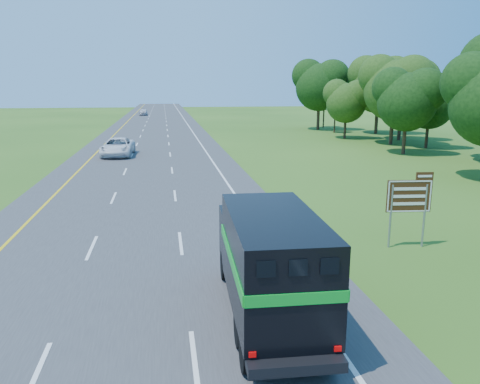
{
  "coord_description": "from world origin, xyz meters",
  "views": [
    {
      "loc": [
        1.29,
        -8.13,
        6.55
      ],
      "look_at": [
        4.74,
        13.07,
        1.7
      ],
      "focal_mm": 35.0,
      "sensor_mm": 36.0,
      "label": 1
    }
  ],
  "objects_px": {
    "horse_truck": "(269,261)",
    "far_car": "(143,112)",
    "white_suv": "(118,147)",
    "exit_sign": "(410,199)"
  },
  "relations": [
    {
      "from": "horse_truck",
      "to": "far_car",
      "type": "xyz_separation_m",
      "value": [
        -7.31,
        100.18,
        -0.98
      ]
    },
    {
      "from": "white_suv",
      "to": "far_car",
      "type": "bearing_deg",
      "value": 92.51
    },
    {
      "from": "far_car",
      "to": "horse_truck",
      "type": "bearing_deg",
      "value": -83.82
    },
    {
      "from": "horse_truck",
      "to": "far_car",
      "type": "bearing_deg",
      "value": 96.37
    },
    {
      "from": "horse_truck",
      "to": "far_car",
      "type": "relative_size",
      "value": 1.69
    },
    {
      "from": "horse_truck",
      "to": "exit_sign",
      "type": "relative_size",
      "value": 2.32
    },
    {
      "from": "white_suv",
      "to": "exit_sign",
      "type": "distance_m",
      "value": 32.26
    },
    {
      "from": "horse_truck",
      "to": "white_suv",
      "type": "height_order",
      "value": "horse_truck"
    },
    {
      "from": "white_suv",
      "to": "exit_sign",
      "type": "height_order",
      "value": "exit_sign"
    },
    {
      "from": "horse_truck",
      "to": "white_suv",
      "type": "distance_m",
      "value": 34.8
    }
  ]
}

